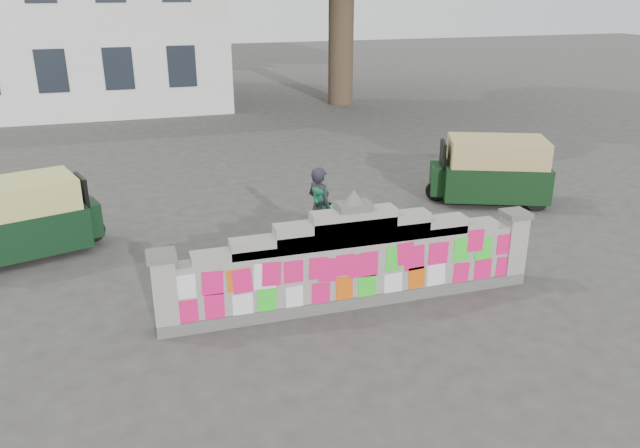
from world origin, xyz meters
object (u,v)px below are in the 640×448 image
at_px(cyclist_bike, 319,235).
at_px(cyclist_rider, 319,220).
at_px(rickshaw_right, 492,170).
at_px(pedestrian, 320,223).
at_px(rickshaw_left, 22,218).

distance_m(cyclist_bike, cyclist_rider, 0.32).
xyz_separation_m(cyclist_bike, rickshaw_right, (4.99, 1.95, 0.36)).
relative_size(pedestrian, rickshaw_left, 0.52).
height_order(cyclist_bike, rickshaw_left, rickshaw_left).
bearing_deg(cyclist_bike, cyclist_rider, -0.00).
bearing_deg(cyclist_rider, cyclist_bike, -0.00).
xyz_separation_m(cyclist_rider, rickshaw_left, (-5.48, 1.79, 0.01)).
bearing_deg(pedestrian, rickshaw_left, -107.51).
bearing_deg(rickshaw_right, pedestrian, 44.18).
xyz_separation_m(cyclist_rider, rickshaw_right, (4.99, 1.95, 0.04)).
distance_m(rickshaw_left, rickshaw_right, 10.48).
xyz_separation_m(cyclist_bike, cyclist_rider, (0.00, 0.00, 0.32)).
relative_size(cyclist_rider, rickshaw_right, 0.53).
bearing_deg(rickshaw_right, cyclist_bike, 43.55).
bearing_deg(cyclist_rider, pedestrian, 142.79).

